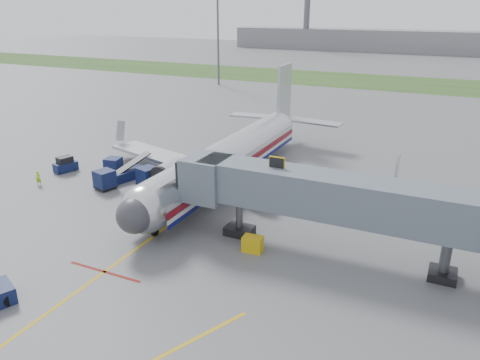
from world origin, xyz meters
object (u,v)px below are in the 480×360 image
at_px(ramp_worker, 38,178).
at_px(belt_loader, 128,174).
at_px(airliner, 229,157).
at_px(baggage_tug, 65,165).

bearing_deg(ramp_worker, belt_loader, 8.93).
height_order(airliner, belt_loader, airliner).
relative_size(airliner, belt_loader, 7.20).
bearing_deg(airliner, belt_loader, -159.51).
height_order(belt_loader, ramp_worker, belt_loader).
distance_m(airliner, ramp_worker, 19.42).
relative_size(airliner, baggage_tug, 13.30).
bearing_deg(ramp_worker, airliner, -0.21).
bearing_deg(baggage_tug, belt_loader, 7.63).
bearing_deg(airliner, ramp_worker, -151.92).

